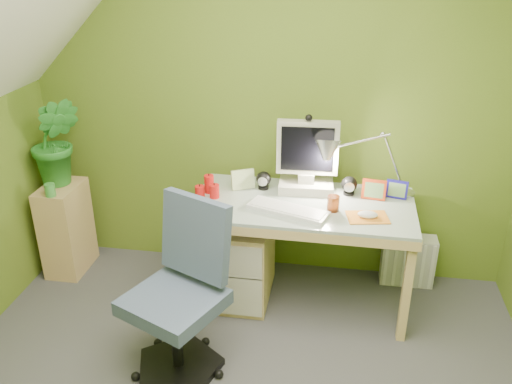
% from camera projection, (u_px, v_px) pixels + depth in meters
% --- Properties ---
extents(wall_back, '(3.20, 0.01, 2.40)m').
position_uv_depth(wall_back, '(271.00, 104.00, 3.50)').
color(wall_back, olive).
rests_on(wall_back, floor).
extents(desk, '(1.35, 0.69, 0.72)m').
position_uv_depth(desk, '(301.00, 253.00, 3.45)').
color(desk, tan).
rests_on(desk, floor).
extents(monitor, '(0.37, 0.22, 0.49)m').
position_uv_depth(monitor, '(307.00, 154.00, 3.35)').
color(monitor, '#B5B3A3').
rests_on(monitor, desk).
extents(speaker_left, '(0.10, 0.10, 0.12)m').
position_uv_depth(speaker_left, '(264.00, 180.00, 3.45)').
color(speaker_left, black).
rests_on(speaker_left, desk).
extents(speaker_right, '(0.11, 0.11, 0.12)m').
position_uv_depth(speaker_right, '(349.00, 186.00, 3.37)').
color(speaker_right, black).
rests_on(speaker_right, desk).
extents(keyboard, '(0.50, 0.30, 0.02)m').
position_uv_depth(keyboard, '(288.00, 210.00, 3.17)').
color(keyboard, white).
rests_on(keyboard, desk).
extents(mousepad, '(0.26, 0.20, 0.01)m').
position_uv_depth(mousepad, '(367.00, 217.00, 3.11)').
color(mousepad, orange).
rests_on(mousepad, desk).
extents(mouse, '(0.12, 0.09, 0.04)m').
position_uv_depth(mouse, '(368.00, 215.00, 3.10)').
color(mouse, silver).
rests_on(mouse, mousepad).
extents(amber_tumbler, '(0.09, 0.09, 0.09)m').
position_uv_depth(amber_tumbler, '(333.00, 203.00, 3.18)').
color(amber_tumbler, '#9C4116').
rests_on(amber_tumbler, desk).
extents(candle_cluster, '(0.16, 0.14, 0.11)m').
position_uv_depth(candle_cluster, '(208.00, 187.00, 3.36)').
color(candle_cluster, red).
rests_on(candle_cluster, desk).
extents(photo_frame_red, '(0.15, 0.04, 0.12)m').
position_uv_depth(photo_frame_red, '(374.00, 190.00, 3.31)').
color(photo_frame_red, red).
rests_on(photo_frame_red, desk).
extents(photo_frame_blue, '(0.13, 0.05, 0.11)m').
position_uv_depth(photo_frame_blue, '(397.00, 189.00, 3.33)').
color(photo_frame_blue, '#1C1699').
rests_on(photo_frame_blue, desk).
extents(photo_frame_green, '(0.14, 0.09, 0.13)m').
position_uv_depth(photo_frame_green, '(243.00, 179.00, 3.45)').
color(photo_frame_green, '#B7CC8C').
rests_on(photo_frame_green, desk).
extents(desk_lamp, '(0.58, 0.26, 0.61)m').
position_uv_depth(desk_lamp, '(382.00, 149.00, 3.26)').
color(desk_lamp, silver).
rests_on(desk_lamp, desk).
extents(side_ledge, '(0.24, 0.37, 0.65)m').
position_uv_depth(side_ledge, '(67.00, 228.00, 3.81)').
color(side_ledge, tan).
rests_on(side_ledge, floor).
extents(potted_plant, '(0.39, 0.35, 0.61)m').
position_uv_depth(potted_plant, '(56.00, 141.00, 3.58)').
color(potted_plant, '#2B7E2A').
rests_on(potted_plant, side_ledge).
extents(green_cup, '(0.08, 0.08, 0.09)m').
position_uv_depth(green_cup, '(50.00, 190.00, 3.51)').
color(green_cup, green).
rests_on(green_cup, side_ledge).
extents(task_chair, '(0.68, 0.68, 0.93)m').
position_uv_depth(task_chair, '(174.00, 300.00, 2.81)').
color(task_chair, '#41506B').
rests_on(task_chair, floor).
extents(radiator, '(0.35, 0.14, 0.35)m').
position_uv_depth(radiator, '(408.00, 260.00, 3.71)').
color(radiator, silver).
rests_on(radiator, floor).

